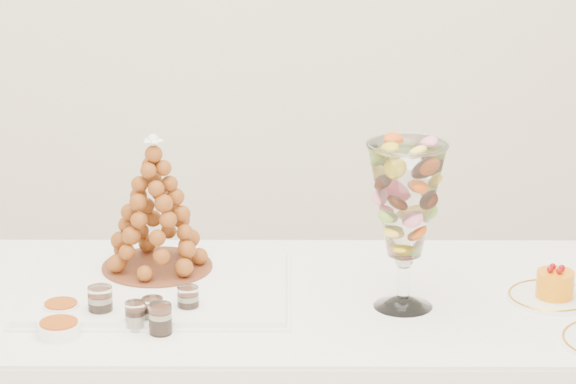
{
  "coord_description": "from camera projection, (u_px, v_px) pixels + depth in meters",
  "views": [
    {
      "loc": [
        0.04,
        -2.75,
        1.96
      ],
      "look_at": [
        0.11,
        0.22,
        0.99
      ],
      "focal_mm": 85.0,
      "sensor_mm": 36.0,
      "label": 1
    }
  ],
  "objects": [
    {
      "name": "verrine_d",
      "position": [
        136.0,
        315.0,
        3.02
      ],
      "size": [
        0.06,
        0.06,
        0.06
      ],
      "primitive_type": "cylinder",
      "rotation": [
        0.0,
        0.0,
        -0.34
      ],
      "color": "white",
      "rests_on": "buffet_table"
    },
    {
      "name": "verrine_b",
      "position": [
        153.0,
        312.0,
        3.04
      ],
      "size": [
        0.05,
        0.05,
        0.06
      ],
      "primitive_type": "cylinder",
      "rotation": [
        0.0,
        0.0,
        0.11
      ],
      "color": "white",
      "rests_on": "buffet_table"
    },
    {
      "name": "verrine_e",
      "position": [
        160.0,
        319.0,
        2.99
      ],
      "size": [
        0.06,
        0.06,
        0.07
      ],
      "primitive_type": "cylinder",
      "rotation": [
        0.0,
        0.0,
        -0.22
      ],
      "color": "white",
      "rests_on": "buffet_table"
    },
    {
      "name": "cake_plate",
      "position": [
        551.0,
        297.0,
        3.19
      ],
      "size": [
        0.2,
        0.2,
        0.01
      ],
      "primitive_type": "cylinder",
      "color": "white",
      "rests_on": "buffet_table"
    },
    {
      "name": "croquembouche",
      "position": [
        155.0,
        204.0,
        3.28
      ],
      "size": [
        0.27,
        0.27,
        0.34
      ],
      "rotation": [
        0.0,
        0.0,
        0.2
      ],
      "color": "brown",
      "rests_on": "lace_tray"
    },
    {
      "name": "verrine_a",
      "position": [
        100.0,
        303.0,
        3.07
      ],
      "size": [
        0.07,
        0.07,
        0.08
      ],
      "primitive_type": "cylinder",
      "rotation": [
        0.0,
        0.0,
        -0.25
      ],
      "color": "white",
      "rests_on": "buffet_table"
    },
    {
      "name": "lace_tray",
      "position": [
        157.0,
        287.0,
        3.23
      ],
      "size": [
        0.62,
        0.47,
        0.02
      ],
      "primitive_type": "cube",
      "rotation": [
        0.0,
        0.0,
        -0.02
      ],
      "color": "white",
      "rests_on": "buffet_table"
    },
    {
      "name": "macaron_vase",
      "position": [
        406.0,
        202.0,
        3.07
      ],
      "size": [
        0.18,
        0.18,
        0.39
      ],
      "color": "white",
      "rests_on": "buffet_table"
    },
    {
      "name": "ramekin_front",
      "position": [
        59.0,
        329.0,
        2.99
      ],
      "size": [
        0.09,
        0.09,
        0.03
      ],
      "primitive_type": "cylinder",
      "color": "white",
      "rests_on": "buffet_table"
    },
    {
      "name": "verrine_c",
      "position": [
        188.0,
        301.0,
        3.09
      ],
      "size": [
        0.05,
        0.05,
        0.07
      ],
      "primitive_type": "cylinder",
      "rotation": [
        0.0,
        0.0,
        0.03
      ],
      "color": "white",
      "rests_on": "buffet_table"
    },
    {
      "name": "ramekin_back",
      "position": [
        61.0,
        309.0,
        3.1
      ],
      "size": [
        0.08,
        0.08,
        0.03
      ],
      "primitive_type": "cylinder",
      "color": "white",
      "rests_on": "buffet_table"
    },
    {
      "name": "mousse_cake",
      "position": [
        555.0,
        284.0,
        3.17
      ],
      "size": [
        0.09,
        0.09,
        0.08
      ],
      "color": "orange",
      "rests_on": "cake_plate"
    }
  ]
}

